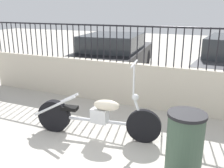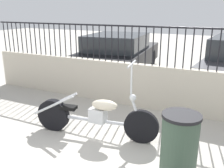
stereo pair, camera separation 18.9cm
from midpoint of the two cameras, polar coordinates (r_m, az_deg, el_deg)
low_wall at (r=5.52m, az=6.11°, el=-0.38°), size 8.38×0.18×0.96m
fence_railing at (r=5.31m, az=6.45°, el=10.03°), size 8.38×0.04×0.81m
motorcycle_silver at (r=4.28m, az=-6.11°, el=-7.21°), size 2.21×0.63×1.33m
trash_bin at (r=3.34m, az=14.62°, el=-13.47°), size 0.48×0.48×0.89m
car_black at (r=8.34m, az=-0.26°, el=6.90°), size 2.34×4.41×1.32m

